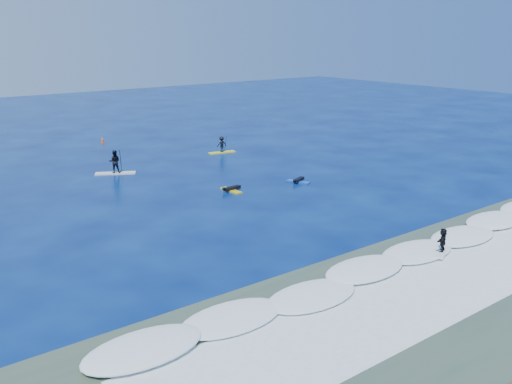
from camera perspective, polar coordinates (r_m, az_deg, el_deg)
ground at (r=37.34m, az=2.70°, el=-2.04°), size 160.00×160.00×0.00m
shallow_water at (r=28.89m, az=21.19°, el=-8.70°), size 90.00×13.00×0.01m
breaking_wave at (r=30.90m, az=14.87°, el=-6.52°), size 40.00×6.00×0.30m
whitewater at (r=29.36m, az=19.52°, el=-8.15°), size 34.00×5.00×0.02m
sup_paddler_center at (r=48.46m, az=-13.94°, el=2.77°), size 3.24×2.33×2.29m
sup_paddler_right at (r=55.29m, az=-3.45°, el=4.66°), size 2.69×1.12×1.84m
prone_paddler_near at (r=42.18m, az=-2.50°, el=0.29°), size 1.60×2.03×0.42m
prone_paddler_far at (r=44.67m, az=4.25°, el=1.14°), size 1.46×1.94×0.39m
wave_surfer at (r=31.64m, az=18.16°, el=-4.73°), size 1.94×1.20×1.37m
marker_buoy at (r=62.09m, az=-15.11°, el=4.98°), size 0.27×0.27×0.66m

